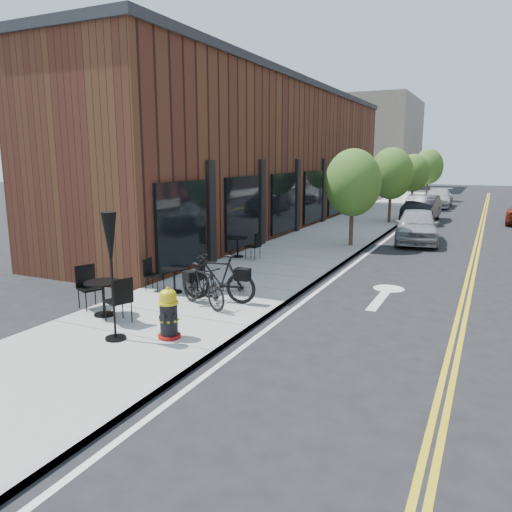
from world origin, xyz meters
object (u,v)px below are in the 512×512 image
Objects in this scene: patio_umbrella at (111,249)px; parked_car_c at (438,198)px; parked_car_a at (417,226)px; fire_hydrant at (169,314)px; bistro_set_a at (174,276)px; bistro_set_b at (103,293)px; bistro_set_c at (238,244)px; parked_car_b at (422,208)px; bicycle_right at (203,286)px; bicycle_left at (218,278)px.

parked_car_c is at bearing 84.90° from patio_umbrella.
fire_hydrant is at bearing -108.33° from parked_car_a.
fire_hydrant is 0.41× the size of patio_umbrella.
bistro_set_a is 2.30m from bistro_set_b.
parked_car_a is at bearing 55.77° from bistro_set_c.
parked_car_c reaches higher than bistro_set_a.
parked_car_b is (4.07, 21.17, 0.11)m from bistro_set_b.
bicycle_right is 6.01m from bistro_set_c.
bicycle_right is 0.40× the size of parked_car_a.
bistro_set_c is at bearing 91.66° from bistro_set_a.
parked_car_c is (1.90, 30.83, 0.06)m from fire_hydrant.
patio_umbrella reaches higher than bicycle_left.
bistro_set_b is 0.42× the size of parked_car_b.
bistro_set_a is at bearing -97.87° from parked_car_c.
fire_hydrant is at bearing -92.71° from parked_car_b.
bicycle_left is 1.16× the size of bistro_set_c.
bistro_set_b is 14.53m from parked_car_a.
bistro_set_a is 0.38× the size of parked_car_a.
parked_car_c reaches higher than bistro_set_b.
parked_car_c reaches higher than bistro_set_c.
bicycle_left is at bearing -112.40° from parked_car_a.
parked_car_a reaches higher than parked_car_c.
parked_car_b is at bearing 72.57° from bistro_set_a.
bistro_set_c reaches higher than bistro_set_a.
patio_umbrella is (1.60, -8.23, 1.33)m from bistro_set_c.
parked_car_a is 16.60m from parked_car_c.
parked_car_c is at bearing 170.44° from bicycle_left.
fire_hydrant reaches higher than bistro_set_a.
parked_car_b reaches higher than parked_car_c.
bistro_set_b is at bearing -82.92° from bistro_set_c.
parked_car_b reaches higher than parked_car_a.
bistro_set_b is 2.09m from patio_umbrella.
fire_hydrant is 2.11m from bicycle_right.
bistro_set_a is at bearing -98.86° from parked_car_b.
patio_umbrella is (1.25, -1.08, 1.28)m from bistro_set_b.
bicycle_left is at bearing 71.42° from bistro_set_b.
patio_umbrella reaches higher than parked_car_b.
bistro_set_b is at bearing 177.51° from fire_hydrant.
parked_car_a reaches higher than fire_hydrant.
parked_car_c is at bearing 92.46° from parked_car_b.
parked_car_c is (4.05, 30.28, 0.04)m from bistro_set_b.
bistro_set_b is (-1.67, -1.50, -0.01)m from bicycle_right.
bistro_set_b is at bearing -97.91° from parked_car_c.
parked_car_c reaches higher than bicycle_left.
bicycle_right is at bearing -36.24° from bistro_set_a.
bicycle_right is 2.90m from patio_umbrella.
fire_hydrant reaches higher than bicycle_right.
fire_hydrant is at bearing -142.83° from bicycle_right.
parked_car_a reaches higher than bicycle_left.
bistro_set_b is (-2.15, 0.56, 0.02)m from fire_hydrant.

